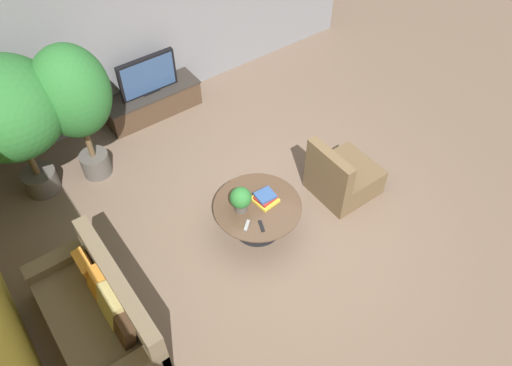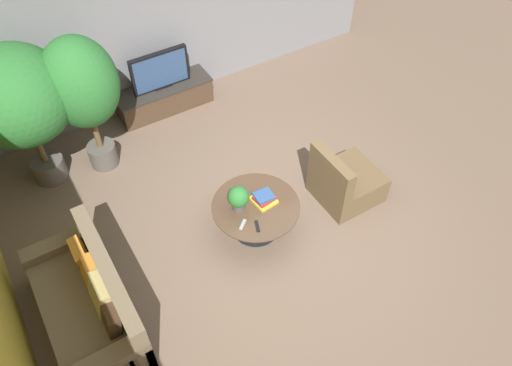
{
  "view_description": "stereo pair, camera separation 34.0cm",
  "coord_description": "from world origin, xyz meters",
  "px_view_note": "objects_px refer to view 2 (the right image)",
  "views": [
    {
      "loc": [
        -2.61,
        -3.02,
        5.17
      ],
      "look_at": [
        -0.15,
        0.35,
        0.55
      ],
      "focal_mm": 35.0,
      "sensor_mm": 36.0,
      "label": 1
    },
    {
      "loc": [
        -2.33,
        -3.21,
        5.17
      ],
      "look_at": [
        -0.15,
        0.35,
        0.55
      ],
      "focal_mm": 35.0,
      "sensor_mm": 36.0,
      "label": 2
    }
  ],
  "objects_px": {
    "couch_by_wall": "(90,304)",
    "potted_plant_tabletop": "(238,198)",
    "coffee_table": "(256,212)",
    "potted_palm_corner": "(81,87)",
    "media_console": "(164,97)",
    "television": "(160,71)",
    "armchair_wicker": "(345,182)",
    "potted_palm_tall": "(18,98)"
  },
  "relations": [
    {
      "from": "potted_palm_corner",
      "to": "potted_plant_tabletop",
      "type": "relative_size",
      "value": 5.91
    },
    {
      "from": "potted_palm_tall",
      "to": "armchair_wicker",
      "type": "bearing_deg",
      "value": -36.55
    },
    {
      "from": "media_console",
      "to": "television",
      "type": "height_order",
      "value": "television"
    },
    {
      "from": "couch_by_wall",
      "to": "potted_palm_corner",
      "type": "xyz_separation_m",
      "value": [
        0.93,
        2.26,
        1.07
      ]
    },
    {
      "from": "couch_by_wall",
      "to": "potted_palm_corner",
      "type": "height_order",
      "value": "potted_palm_corner"
    },
    {
      "from": "armchair_wicker",
      "to": "potted_palm_corner",
      "type": "xyz_separation_m",
      "value": [
        -2.54,
        2.29,
        1.09
      ]
    },
    {
      "from": "potted_palm_tall",
      "to": "potted_plant_tabletop",
      "type": "height_order",
      "value": "potted_palm_tall"
    },
    {
      "from": "coffee_table",
      "to": "couch_by_wall",
      "type": "xyz_separation_m",
      "value": [
        -2.18,
        -0.12,
        -0.03
      ]
    },
    {
      "from": "potted_plant_tabletop",
      "to": "potted_palm_tall",
      "type": "bearing_deg",
      "value": 128.94
    },
    {
      "from": "potted_palm_tall",
      "to": "potted_plant_tabletop",
      "type": "xyz_separation_m",
      "value": [
        1.78,
        -2.21,
        -0.73
      ]
    },
    {
      "from": "armchair_wicker",
      "to": "potted_plant_tabletop",
      "type": "relative_size",
      "value": 2.49
    },
    {
      "from": "potted_palm_tall",
      "to": "potted_plant_tabletop",
      "type": "bearing_deg",
      "value": -51.06
    },
    {
      "from": "couch_by_wall",
      "to": "armchair_wicker",
      "type": "height_order",
      "value": "armchair_wicker"
    },
    {
      "from": "media_console",
      "to": "potted_palm_tall",
      "type": "height_order",
      "value": "potted_palm_tall"
    },
    {
      "from": "couch_by_wall",
      "to": "potted_palm_corner",
      "type": "bearing_deg",
      "value": 157.58
    },
    {
      "from": "potted_palm_tall",
      "to": "couch_by_wall",
      "type": "bearing_deg",
      "value": -94.75
    },
    {
      "from": "television",
      "to": "coffee_table",
      "type": "distance_m",
      "value": 2.86
    },
    {
      "from": "coffee_table",
      "to": "armchair_wicker",
      "type": "relative_size",
      "value": 1.27
    },
    {
      "from": "couch_by_wall",
      "to": "potted_plant_tabletop",
      "type": "height_order",
      "value": "couch_by_wall"
    },
    {
      "from": "potted_palm_corner",
      "to": "potted_plant_tabletop",
      "type": "bearing_deg",
      "value": -63.13
    },
    {
      "from": "coffee_table",
      "to": "couch_by_wall",
      "type": "distance_m",
      "value": 2.18
    },
    {
      "from": "media_console",
      "to": "coffee_table",
      "type": "bearing_deg",
      "value": -90.55
    },
    {
      "from": "potted_plant_tabletop",
      "to": "coffee_table",
      "type": "bearing_deg",
      "value": -20.82
    },
    {
      "from": "television",
      "to": "couch_by_wall",
      "type": "relative_size",
      "value": 0.51
    },
    {
      "from": "coffee_table",
      "to": "armchair_wicker",
      "type": "height_order",
      "value": "armchair_wicker"
    },
    {
      "from": "couch_by_wall",
      "to": "potted_plant_tabletop",
      "type": "xyz_separation_m",
      "value": [
        1.98,
        0.2,
        0.36
      ]
    },
    {
      "from": "armchair_wicker",
      "to": "potted_palm_corner",
      "type": "distance_m",
      "value": 3.59
    },
    {
      "from": "couch_by_wall",
      "to": "armchair_wicker",
      "type": "distance_m",
      "value": 3.47
    },
    {
      "from": "potted_palm_tall",
      "to": "media_console",
      "type": "bearing_deg",
      "value": 15.33
    },
    {
      "from": "potted_palm_tall",
      "to": "potted_palm_corner",
      "type": "relative_size",
      "value": 1.01
    },
    {
      "from": "media_console",
      "to": "potted_palm_corner",
      "type": "height_order",
      "value": "potted_palm_corner"
    },
    {
      "from": "television",
      "to": "potted_plant_tabletop",
      "type": "relative_size",
      "value": 2.65
    },
    {
      "from": "media_console",
      "to": "television",
      "type": "distance_m",
      "value": 0.5
    },
    {
      "from": "armchair_wicker",
      "to": "potted_palm_tall",
      "type": "distance_m",
      "value": 4.22
    },
    {
      "from": "media_console",
      "to": "television",
      "type": "relative_size",
      "value": 1.67
    },
    {
      "from": "couch_by_wall",
      "to": "coffee_table",
      "type": "bearing_deg",
      "value": 93.18
    },
    {
      "from": "coffee_table",
      "to": "couch_by_wall",
      "type": "height_order",
      "value": "couch_by_wall"
    },
    {
      "from": "media_console",
      "to": "couch_by_wall",
      "type": "relative_size",
      "value": 0.85
    },
    {
      "from": "couch_by_wall",
      "to": "television",
      "type": "bearing_deg",
      "value": 143.22
    },
    {
      "from": "coffee_table",
      "to": "potted_palm_tall",
      "type": "relative_size",
      "value": 0.53
    },
    {
      "from": "television",
      "to": "couch_by_wall",
      "type": "distance_m",
      "value": 3.71
    },
    {
      "from": "media_console",
      "to": "armchair_wicker",
      "type": "relative_size",
      "value": 1.77
    }
  ]
}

